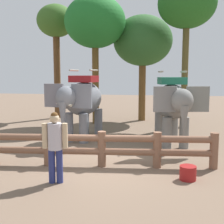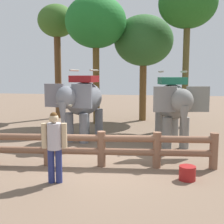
# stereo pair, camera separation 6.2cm
# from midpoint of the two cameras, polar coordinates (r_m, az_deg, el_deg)

# --- Properties ---
(ground_plane) EXTENTS (60.00, 60.00, 0.00)m
(ground_plane) POSITION_cam_midpoint_polar(r_m,az_deg,el_deg) (8.70, -2.16, -10.61)
(ground_plane) COLOR brown
(log_fence) EXTENTS (6.66, 0.95, 1.05)m
(log_fence) POSITION_cam_midpoint_polar(r_m,az_deg,el_deg) (8.49, -2.24, -6.82)
(log_fence) COLOR brown
(log_fence) RESTS_ON ground
(elephant_near_left) EXTENTS (1.98, 3.44, 2.90)m
(elephant_near_left) POSITION_cam_midpoint_polar(r_m,az_deg,el_deg) (11.93, -6.14, 2.28)
(elephant_near_left) COLOR slate
(elephant_near_left) RESTS_ON ground
(elephant_center) EXTENTS (2.04, 3.38, 2.84)m
(elephant_center) POSITION_cam_midpoint_polar(r_m,az_deg,el_deg) (11.18, 11.77, 1.63)
(elephant_center) COLOR slate
(elephant_center) RESTS_ON ground
(tourist_woman_in_black) EXTENTS (0.62, 0.40, 1.79)m
(tourist_woman_in_black) POSITION_cam_midpoint_polar(r_m,az_deg,el_deg) (7.27, -11.46, -5.92)
(tourist_woman_in_black) COLOR navy
(tourist_woman_in_black) RESTS_ON ground
(tree_far_left) EXTENTS (2.87, 2.87, 7.39)m
(tree_far_left) POSITION_cam_midpoint_polar(r_m,az_deg,el_deg) (15.49, 14.52, 19.81)
(tree_far_left) COLOR brown
(tree_far_left) RESTS_ON ground
(tree_back_center) EXTENTS (2.28, 2.28, 6.87)m
(tree_back_center) POSITION_cam_midpoint_polar(r_m,az_deg,el_deg) (18.40, -11.14, 16.53)
(tree_back_center) COLOR brown
(tree_back_center) RESTS_ON ground
(tree_far_right) EXTENTS (3.39, 3.39, 6.07)m
(tree_far_right) POSITION_cam_midpoint_polar(r_m,az_deg,el_deg) (17.08, 6.01, 13.72)
(tree_far_right) COLOR brown
(tree_far_right) RESTS_ON ground
(tree_deep_back) EXTENTS (3.26, 3.26, 6.88)m
(tree_deep_back) POSITION_cam_midpoint_polar(r_m,az_deg,el_deg) (16.06, -3.49, 17.21)
(tree_deep_back) COLOR brown
(tree_deep_back) RESTS_ON ground
(feed_bucket) EXTENTS (0.43, 0.43, 0.37)m
(feed_bucket) POSITION_cam_midpoint_polar(r_m,az_deg,el_deg) (7.79, 14.59, -11.61)
(feed_bucket) COLOR maroon
(feed_bucket) RESTS_ON ground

